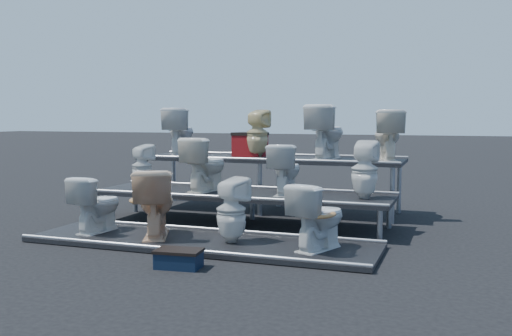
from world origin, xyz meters
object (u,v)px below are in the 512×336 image
(toilet_10, at_px, (326,132))
(toilet_6, at_px, (285,169))
(toilet_3, at_px, (318,216))
(step_stool, at_px, (179,260))
(toilet_2, at_px, (231,210))
(toilet_4, at_px, (142,166))
(toilet_11, at_px, (388,135))
(toilet_0, at_px, (97,204))
(toilet_5, at_px, (205,164))
(toilet_1, at_px, (155,203))
(red_crate, at_px, (250,146))
(toilet_7, at_px, (365,170))
(toilet_9, at_px, (257,133))
(toilet_8, at_px, (180,132))

(toilet_10, bearing_deg, toilet_6, 85.22)
(toilet_3, relative_size, step_stool, 1.67)
(toilet_6, bearing_deg, toilet_2, 74.95)
(toilet_6, bearing_deg, toilet_10, -105.49)
(toilet_4, height_order, toilet_11, toilet_11)
(toilet_0, xyz_separation_m, toilet_6, (2.09, 1.30, 0.39))
(toilet_0, distance_m, toilet_5, 1.64)
(toilet_0, xyz_separation_m, toilet_1, (0.83, 0.00, 0.06))
(toilet_10, bearing_deg, toilet_1, 66.44)
(toilet_6, relative_size, red_crate, 1.43)
(toilet_3, bearing_deg, red_crate, -35.16)
(toilet_1, height_order, toilet_7, toilet_7)
(toilet_0, xyz_separation_m, step_stool, (1.67, -1.01, -0.34))
(toilet_9, bearing_deg, toilet_6, 130.78)
(toilet_7, distance_m, toilet_11, 1.37)
(toilet_1, relative_size, toilet_8, 1.04)
(toilet_4, relative_size, toilet_5, 0.85)
(toilet_3, bearing_deg, toilet_5, -12.34)
(toilet_5, height_order, toilet_6, toilet_5)
(toilet_7, relative_size, toilet_8, 0.95)
(toilet_8, distance_m, toilet_9, 1.39)
(toilet_0, height_order, toilet_6, toilet_6)
(toilet_8, bearing_deg, red_crate, 173.21)
(toilet_6, bearing_deg, toilet_7, 176.09)
(toilet_9, distance_m, toilet_11, 2.05)
(toilet_3, bearing_deg, toilet_8, -19.34)
(toilet_4, distance_m, toilet_11, 3.67)
(toilet_5, xyz_separation_m, toilet_7, (2.24, 0.00, -0.01))
(toilet_4, distance_m, toilet_8, 1.38)
(toilet_3, distance_m, toilet_5, 2.38)
(toilet_1, bearing_deg, toilet_0, -24.11)
(toilet_10, bearing_deg, toilet_9, 6.80)
(red_crate, bearing_deg, toilet_4, -122.01)
(toilet_0, height_order, toilet_10, toilet_10)
(toilet_7, distance_m, toilet_8, 3.59)
(toilet_4, height_order, red_crate, red_crate)
(toilet_7, xyz_separation_m, toilet_9, (-1.92, 1.30, 0.41))
(toilet_5, distance_m, step_stool, 2.54)
(toilet_4, bearing_deg, toilet_0, 112.33)
(toilet_2, distance_m, toilet_4, 2.37)
(toilet_9, xyz_separation_m, toilet_11, (2.05, 0.00, -0.01))
(toilet_8, xyz_separation_m, toilet_11, (3.44, 0.00, -0.02))
(toilet_2, relative_size, toilet_7, 1.01)
(toilet_3, height_order, toilet_6, toilet_6)
(toilet_1, distance_m, toilet_8, 2.89)
(toilet_6, distance_m, step_stool, 2.45)
(toilet_4, relative_size, red_crate, 1.34)
(toilet_4, height_order, toilet_9, toilet_9)
(toilet_5, bearing_deg, step_stool, 117.67)
(toilet_0, bearing_deg, toilet_3, -174.64)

